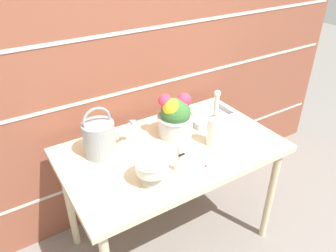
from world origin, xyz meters
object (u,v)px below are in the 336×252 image
Objects in this scene: glass_decanter at (215,127)px; figurine_vase at (180,160)px; flower_planter at (175,116)px; watering_can at (100,138)px; wire_tray at (207,116)px; crystal_pedestal_bowl at (152,167)px.

glass_decanter is 2.00× the size of figurine_vase.
flower_planter is 1.59× the size of figurine_vase.
watering_can is 1.20× the size of flower_planter.
flower_planter reaches higher than figurine_vase.
flower_planter reaches higher than wire_tray.
watering_can is 1.06× the size of wire_tray.
figurine_vase is 0.56× the size of wire_tray.
crystal_pedestal_bowl is at bearing -137.77° from flower_planter.
crystal_pedestal_bowl is 1.03× the size of figurine_vase.
wire_tray is at bearing 0.72° from watering_can.
wire_tray is at bearing 11.78° from flower_planter.
watering_can is 0.95× the size of glass_decanter.
crystal_pedestal_bowl is 0.70m from wire_tray.
watering_can is at bearing -179.28° from wire_tray.
glass_decanter is 0.31m from wire_tray.
figurine_vase is at bearing -0.57° from crystal_pedestal_bowl.
watering_can is 1.85× the size of crystal_pedestal_bowl.
flower_planter is 0.79× the size of glass_decanter.
crystal_pedestal_bowl is at bearing -149.93° from wire_tray.
crystal_pedestal_bowl is 0.51× the size of glass_decanter.
glass_decanter is 1.12× the size of wire_tray.
glass_decanter is at bearing -23.36° from watering_can.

